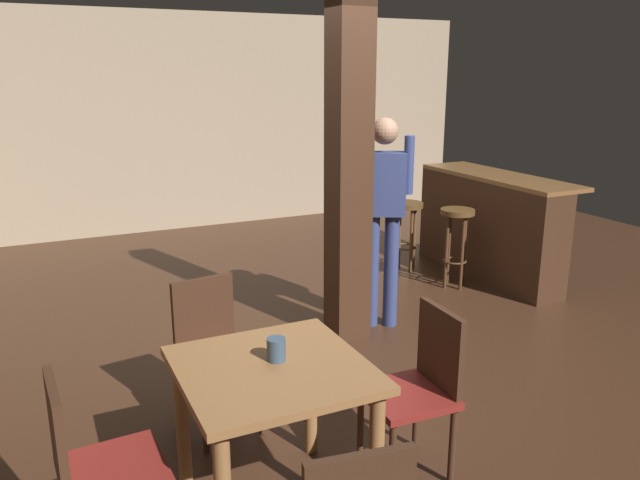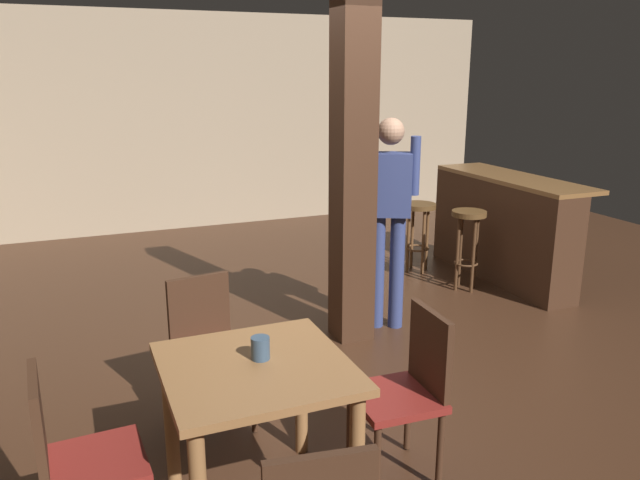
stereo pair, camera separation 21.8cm
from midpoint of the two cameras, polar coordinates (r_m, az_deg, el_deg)
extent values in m
plane|color=#382114|center=(4.77, 4.79, -10.50)|extent=(10.80, 10.80, 0.00)
cube|color=gray|center=(8.57, -8.96, 10.60)|extent=(8.00, 0.10, 2.80)
cube|color=#382114|center=(4.72, 4.37, 7.05)|extent=(0.28, 0.28, 2.80)
cube|color=brown|center=(2.94, -3.74, -11.63)|extent=(0.85, 0.85, 0.04)
cylinder|color=brown|center=(3.52, 0.10, -13.80)|extent=(0.07, 0.07, 0.72)
cylinder|color=brown|center=(3.35, -11.62, -15.76)|extent=(0.07, 0.07, 0.72)
cylinder|color=brown|center=(2.97, 5.62, -19.88)|extent=(0.07, 0.07, 0.72)
cube|color=maroon|center=(3.72, -8.11, -10.69)|extent=(0.48, 0.48, 0.04)
cube|color=#382114|center=(3.80, -9.37, -6.51)|extent=(0.38, 0.09, 0.45)
cylinder|color=#382114|center=(3.75, -4.37, -14.27)|extent=(0.04, 0.04, 0.43)
cylinder|color=#382114|center=(3.63, -9.50, -15.51)|extent=(0.04, 0.04, 0.43)
cylinder|color=#382114|center=(4.03, -6.64, -12.10)|extent=(0.04, 0.04, 0.43)
cylinder|color=#382114|center=(3.92, -11.43, -13.15)|extent=(0.04, 0.04, 0.43)
cube|color=maroon|center=(3.33, 8.78, -14.09)|extent=(0.44, 0.44, 0.04)
cube|color=#382114|center=(3.31, 11.91, -10.00)|extent=(0.05, 0.38, 0.45)
cylinder|color=#382114|center=(3.24, 7.28, -19.56)|extent=(0.04, 0.04, 0.43)
cylinder|color=#382114|center=(3.51, 4.59, -16.56)|extent=(0.04, 0.04, 0.43)
cylinder|color=#382114|center=(3.39, 12.83, -18.10)|extent=(0.04, 0.04, 0.43)
cylinder|color=#382114|center=(3.65, 9.80, -15.39)|extent=(0.04, 0.04, 0.43)
cube|color=maroon|center=(2.95, -17.86, -18.94)|extent=(0.44, 0.44, 0.04)
cube|color=#382114|center=(2.82, -22.24, -15.64)|extent=(0.06, 0.38, 0.45)
cylinder|color=#382114|center=(3.23, -14.71, -20.11)|extent=(0.04, 0.04, 0.43)
cylinder|color=#33475B|center=(2.95, -3.34, -9.86)|extent=(0.09, 0.09, 0.11)
cube|color=navy|center=(4.97, 7.62, 5.05)|extent=(0.39, 0.33, 0.50)
sphere|color=#997056|center=(4.92, 7.79, 9.81)|extent=(0.28, 0.28, 0.21)
cylinder|color=navy|center=(5.15, 8.23, -2.93)|extent=(0.16, 0.16, 0.95)
cylinder|color=navy|center=(5.14, 6.45, -2.91)|extent=(0.16, 0.16, 0.95)
cylinder|color=navy|center=(4.96, 9.93, 6.69)|extent=(0.11, 0.11, 0.46)
cylinder|color=navy|center=(4.94, 5.42, 6.81)|extent=(0.11, 0.11, 0.46)
cube|color=brown|center=(6.55, 18.19, 5.37)|extent=(0.56, 1.87, 0.04)
cube|color=#382114|center=(6.59, 17.15, 0.84)|extent=(0.36, 1.87, 1.01)
cylinder|color=#4C3319|center=(6.11, 14.48, 2.36)|extent=(0.33, 0.33, 0.05)
torus|color=#422816|center=(6.23, 14.18, -2.06)|extent=(0.23, 0.23, 0.02)
cylinder|color=#422816|center=(6.29, 13.67, -0.91)|extent=(0.03, 0.03, 0.73)
cylinder|color=#422816|center=(6.12, 14.83, -1.42)|extent=(0.03, 0.03, 0.73)
cylinder|color=#422816|center=(6.27, 15.03, -1.06)|extent=(0.03, 0.03, 0.73)
cylinder|color=#422816|center=(6.14, 13.44, -1.27)|extent=(0.03, 0.03, 0.73)
cylinder|color=#4C3319|center=(6.60, 9.99, 3.09)|extent=(0.35, 0.35, 0.05)
torus|color=brown|center=(6.71, 9.81, -0.74)|extent=(0.25, 0.25, 0.02)
cylinder|color=brown|center=(6.77, 9.34, 0.26)|extent=(0.03, 0.03, 0.68)
cylinder|color=brown|center=(6.59, 10.36, -0.22)|extent=(0.03, 0.03, 0.68)
cylinder|color=brown|center=(6.74, 10.67, 0.12)|extent=(0.03, 0.03, 0.68)
cylinder|color=brown|center=(6.62, 9.00, -0.07)|extent=(0.03, 0.03, 0.68)
camera|label=1|loc=(0.11, -88.52, 0.40)|focal=35.00mm
camera|label=2|loc=(0.11, 91.48, -0.40)|focal=35.00mm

